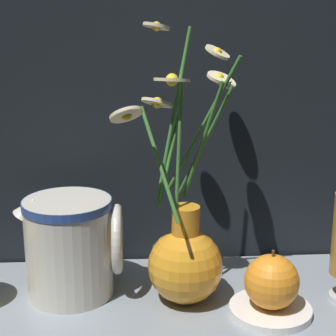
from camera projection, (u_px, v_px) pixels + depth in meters
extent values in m
plane|color=black|center=(160.00, 317.00, 0.76)|extent=(6.00, 6.00, 0.00)
cube|color=gray|center=(160.00, 313.00, 0.76)|extent=(0.72, 0.32, 0.01)
sphere|color=orange|center=(185.00, 266.00, 0.77)|extent=(0.10, 0.10, 0.10)
cylinder|color=orange|center=(186.00, 223.00, 0.75)|extent=(0.04, 0.04, 0.05)
cylinder|color=#3D7A33|center=(158.00, 163.00, 0.71)|extent=(0.05, 0.08, 0.13)
cylinder|color=beige|center=(126.00, 115.00, 0.66)|extent=(0.05, 0.05, 0.03)
sphere|color=yellow|center=(126.00, 115.00, 0.66)|extent=(0.01, 0.01, 0.01)
cylinder|color=#3D7A33|center=(205.00, 143.00, 0.76)|extent=(0.07, 0.06, 0.16)
cylinder|color=beige|center=(223.00, 80.00, 0.77)|extent=(0.05, 0.05, 0.02)
sphere|color=yellow|center=(223.00, 80.00, 0.77)|extent=(0.01, 0.01, 0.01)
cylinder|color=#3D7A33|center=(203.00, 142.00, 0.75)|extent=(0.05, 0.05, 0.17)
cylinder|color=beige|center=(219.00, 78.00, 0.75)|extent=(0.05, 0.05, 0.02)
sphere|color=yellow|center=(219.00, 78.00, 0.75)|extent=(0.01, 0.01, 0.01)
cylinder|color=#3D7A33|center=(202.00, 127.00, 0.76)|extent=(0.10, 0.06, 0.20)
cylinder|color=beige|center=(217.00, 52.00, 0.78)|extent=(0.05, 0.05, 0.02)
sphere|color=yellow|center=(217.00, 52.00, 0.78)|extent=(0.01, 0.01, 0.01)
cylinder|color=#3D7A33|center=(170.00, 155.00, 0.74)|extent=(0.04, 0.05, 0.14)
cylinder|color=beige|center=(155.00, 103.00, 0.74)|extent=(0.06, 0.06, 0.02)
sphere|color=yellow|center=(155.00, 103.00, 0.74)|extent=(0.02, 0.02, 0.02)
cylinder|color=#3D7A33|center=(173.00, 118.00, 0.74)|extent=(0.05, 0.04, 0.23)
cylinder|color=beige|center=(160.00, 26.00, 0.73)|extent=(0.05, 0.05, 0.01)
sphere|color=yellow|center=(160.00, 26.00, 0.73)|extent=(0.01, 0.01, 0.01)
cylinder|color=#3D7A33|center=(179.00, 145.00, 0.73)|extent=(0.01, 0.02, 0.17)
cylinder|color=beige|center=(172.00, 80.00, 0.71)|extent=(0.06, 0.06, 0.01)
sphere|color=yellow|center=(172.00, 80.00, 0.71)|extent=(0.02, 0.02, 0.02)
cylinder|color=beige|center=(69.00, 248.00, 0.78)|extent=(0.12, 0.12, 0.14)
cylinder|color=#2D4C93|center=(67.00, 204.00, 0.77)|extent=(0.12, 0.12, 0.01)
torus|color=beige|center=(117.00, 239.00, 0.78)|extent=(0.01, 0.10, 0.10)
cone|color=beige|center=(29.00, 208.00, 0.76)|extent=(0.04, 0.03, 0.04)
cylinder|color=white|center=(270.00, 310.00, 0.75)|extent=(0.11, 0.11, 0.01)
sphere|color=orange|center=(272.00, 282.00, 0.73)|extent=(0.07, 0.07, 0.07)
cylinder|color=#4C3819|center=(273.00, 253.00, 0.72)|extent=(0.00, 0.00, 0.01)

